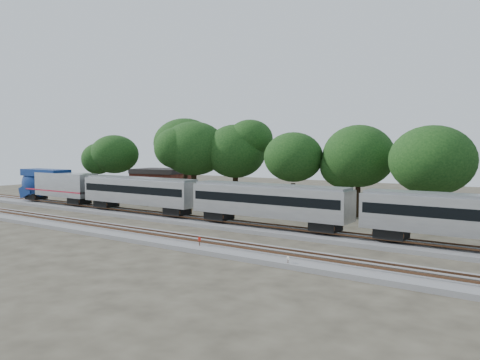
# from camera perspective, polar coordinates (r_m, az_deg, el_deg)

# --- Properties ---
(ground) EXTENTS (160.00, 160.00, 0.00)m
(ground) POSITION_cam_1_polar(r_m,az_deg,el_deg) (46.01, -2.46, -7.12)
(ground) COLOR #383328
(ground) RESTS_ON ground
(track_far) EXTENTS (160.00, 5.00, 0.73)m
(track_far) POSITION_cam_1_polar(r_m,az_deg,el_deg) (50.80, 1.66, -5.82)
(track_far) COLOR slate
(track_far) RESTS_ON ground
(track_near) EXTENTS (160.00, 5.00, 0.73)m
(track_near) POSITION_cam_1_polar(r_m,az_deg,el_deg) (42.92, -5.72, -7.67)
(track_near) COLOR slate
(track_near) RESTS_ON ground
(train) EXTENTS (132.85, 3.24, 4.78)m
(train) POSITION_cam_1_polar(r_m,az_deg,el_deg) (42.70, 26.65, -3.92)
(train) COLOR silver
(train) RESTS_ON ground
(switch_stand_red) EXTENTS (0.37, 0.10, 1.16)m
(switch_stand_red) POSITION_cam_1_polar(r_m,az_deg,el_deg) (40.76, -4.97, -7.52)
(switch_stand_red) COLOR #512D19
(switch_stand_red) RESTS_ON ground
(switch_stand_white) EXTENTS (0.27, 0.14, 0.90)m
(switch_stand_white) POSITION_cam_1_polar(r_m,az_deg,el_deg) (35.00, 5.87, -9.73)
(switch_stand_white) COLOR #512D19
(switch_stand_white) RESTS_ON ground
(switch_lever) EXTENTS (0.56, 0.41, 0.30)m
(switch_lever) POSITION_cam_1_polar(r_m,az_deg,el_deg) (38.60, -2.46, -9.06)
(switch_lever) COLOR #512D19
(switch_lever) RESTS_ON ground
(brick_building) EXTENTS (10.87, 8.41, 4.77)m
(brick_building) POSITION_cam_1_polar(r_m,az_deg,el_deg) (91.25, -9.65, -0.12)
(brick_building) COLOR maroon
(brick_building) RESTS_ON ground
(tree_0) EXTENTS (7.89, 7.89, 11.12)m
(tree_0) POSITION_cam_1_polar(r_m,az_deg,el_deg) (77.99, -15.05, 3.03)
(tree_0) COLOR black
(tree_0) RESTS_ON ground
(tree_1) EXTENTS (9.70, 9.70, 13.68)m
(tree_1) POSITION_cam_1_polar(r_m,az_deg,el_deg) (76.91, -6.73, 4.47)
(tree_1) COLOR black
(tree_1) RESTS_ON ground
(tree_2) EXTENTS (8.83, 8.83, 12.45)m
(tree_2) POSITION_cam_1_polar(r_m,az_deg,el_deg) (70.44, -5.67, 3.82)
(tree_2) COLOR black
(tree_2) RESTS_ON ground
(tree_3) EXTENTS (8.43, 8.43, 11.89)m
(tree_3) POSITION_cam_1_polar(r_m,az_deg,el_deg) (68.97, -0.56, 3.51)
(tree_3) COLOR black
(tree_3) RESTS_ON ground
(tree_4) EXTENTS (7.71, 7.71, 10.86)m
(tree_4) POSITION_cam_1_polar(r_m,az_deg,el_deg) (62.44, 6.52, 2.77)
(tree_4) COLOR black
(tree_4) RESTS_ON ground
(tree_5) EXTENTS (7.90, 7.90, 11.14)m
(tree_5) POSITION_cam_1_polar(r_m,az_deg,el_deg) (61.02, 14.25, 2.83)
(tree_5) COLOR black
(tree_5) RESTS_ON ground
(tree_6) EXTENTS (7.59, 7.59, 10.71)m
(tree_6) POSITION_cam_1_polar(r_m,az_deg,el_deg) (54.90, 22.38, 2.22)
(tree_6) COLOR black
(tree_6) RESTS_ON ground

